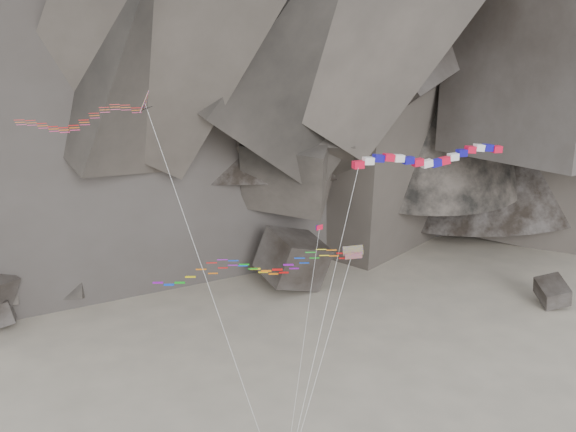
{
  "coord_description": "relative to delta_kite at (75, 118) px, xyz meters",
  "views": [
    {
      "loc": [
        -6.24,
        -47.36,
        36.16
      ],
      "look_at": [
        1.48,
        6.0,
        19.72
      ],
      "focal_mm": 45.0,
      "sensor_mm": 36.0,
      "label": 1
    }
  ],
  "objects": [
    {
      "name": "delta_kite",
      "position": [
        0.0,
        0.0,
        0.0
      ],
      "size": [
        17.07,
        6.5,
        28.73
      ],
      "rotation": [
        0.0,
        0.0,
        -0.22
      ],
      "color": "red",
      "rests_on": "ground"
    },
    {
      "name": "boulder_field",
      "position": [
        -2.79,
        33.62,
        -25.95
      ],
      "size": [
        75.97,
        16.43,
        8.86
      ],
      "color": "#47423F",
      "rests_on": "ground"
    },
    {
      "name": "pennant_kite",
      "position": [
        15.42,
        -1.79,
        -12.04
      ],
      "size": [
        3.53,
        4.27,
        19.12
      ],
      "rotation": [
        0.0,
        0.0,
        0.5
      ],
      "color": "red",
      "rests_on": "ground"
    },
    {
      "name": "parafoil_kite",
      "position": [
        11.11,
        0.34,
        -11.01
      ],
      "size": [
        15.73,
        5.84,
        17.34
      ],
      "rotation": [
        0.0,
        0.0,
        -0.15
      ],
      "color": "#CBC40B",
      "rests_on": "ground"
    },
    {
      "name": "banner_kite",
      "position": [
        25.71,
        4.02,
        -4.3
      ],
      "size": [
        19.47,
        11.16,
        23.29
      ],
      "rotation": [
        0.0,
        0.0,
        0.27
      ],
      "color": "red",
      "rests_on": "ground"
    }
  ]
}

